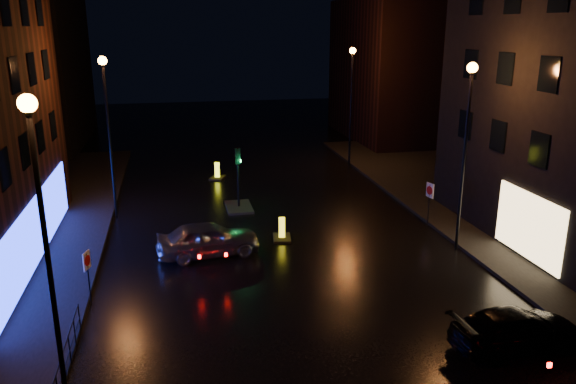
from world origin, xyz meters
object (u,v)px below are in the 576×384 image
object	(u,v)px
silver_hatchback	(208,239)
dark_sedan	(516,329)
bollard_near	(282,234)
bollard_far	(217,175)
road_sign_left	(87,265)
traffic_signal	(239,200)
road_sign_right	(430,194)

from	to	relation	value
silver_hatchback	dark_sedan	size ratio (longest dim) A/B	1.04
bollard_near	bollard_far	distance (m)	11.86
silver_hatchback	dark_sedan	world-z (taller)	silver_hatchback
bollard_far	road_sign_left	size ratio (longest dim) A/B	0.71
bollard_near	bollard_far	bearing A→B (deg)	108.36
traffic_signal	bollard_far	bearing A→B (deg)	95.57
silver_hatchback	road_sign_right	size ratio (longest dim) A/B	1.99
traffic_signal	road_sign_left	bearing A→B (deg)	-123.58
silver_hatchback	road_sign_right	xyz separation A→B (m)	(11.22, 1.55, 0.93)
traffic_signal	bollard_near	world-z (taller)	traffic_signal
road_sign_left	road_sign_right	world-z (taller)	road_sign_right
traffic_signal	bollard_near	distance (m)	5.32
dark_sedan	road_sign_right	distance (m)	11.27
bollard_far	traffic_signal	bearing A→B (deg)	-62.58
silver_hatchback	dark_sedan	bearing A→B (deg)	-143.02
traffic_signal	road_sign_right	world-z (taller)	traffic_signal
traffic_signal	road_sign_right	xyz separation A→B (m)	(9.10, -4.81, 1.19)
bollard_far	dark_sedan	bearing A→B (deg)	-49.50
dark_sedan	road_sign_right	bearing A→B (deg)	-15.44
bollard_near	road_sign_right	distance (m)	7.79
silver_hatchback	traffic_signal	bearing A→B (deg)	-25.18
bollard_far	road_sign_right	distance (m)	15.05
traffic_signal	road_sign_left	size ratio (longest dim) A/B	1.67
bollard_near	road_sign_left	size ratio (longest dim) A/B	0.65
dark_sedan	bollard_near	size ratio (longest dim) A/B	3.24
road_sign_right	road_sign_left	bearing A→B (deg)	5.79
road_sign_right	silver_hatchback	bearing A→B (deg)	-4.77
bollard_far	road_sign_right	xyz separation A→B (m)	(9.74, -11.38, 1.45)
bollard_far	bollard_near	bearing A→B (deg)	-58.00
silver_hatchback	bollard_near	xyz separation A→B (m)	(3.57, 1.26, -0.53)
traffic_signal	bollard_far	size ratio (longest dim) A/B	2.34
traffic_signal	dark_sedan	xyz separation A→B (m)	(6.92, -15.82, 0.13)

